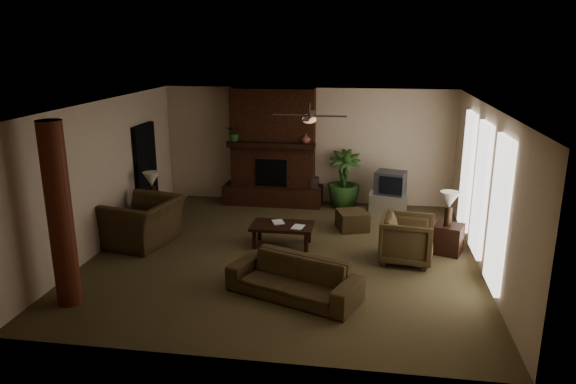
% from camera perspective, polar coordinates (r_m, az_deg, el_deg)
% --- Properties ---
extents(room_shell, '(7.00, 7.00, 7.00)m').
position_cam_1_polar(room_shell, '(9.64, -0.36, 1.07)').
color(room_shell, brown).
rests_on(room_shell, ground).
extents(fireplace, '(2.40, 0.70, 2.80)m').
position_cam_1_polar(fireplace, '(12.92, -1.62, 3.76)').
color(fireplace, '#482113').
rests_on(fireplace, ground).
extents(windows, '(0.08, 3.65, 2.35)m').
position_cam_1_polar(windows, '(9.94, 19.89, 0.26)').
color(windows, white).
rests_on(windows, ground).
extents(log_column, '(0.36, 0.36, 2.80)m').
position_cam_1_polar(log_column, '(8.48, -23.20, -2.33)').
color(log_column, maroon).
rests_on(log_column, ground).
extents(doorway, '(0.10, 1.00, 2.10)m').
position_cam_1_polar(doorway, '(12.38, -14.94, 2.18)').
color(doorway, black).
rests_on(doorway, ground).
extents(ceiling_fan, '(1.35, 1.35, 0.37)m').
position_cam_1_polar(ceiling_fan, '(9.66, 2.28, 7.92)').
color(ceiling_fan, '#322216').
rests_on(ceiling_fan, ceiling).
extents(sofa, '(2.15, 1.33, 0.81)m').
position_cam_1_polar(sofa, '(8.36, 0.66, -8.55)').
color(sofa, '#45341D').
rests_on(sofa, ground).
extents(armchair_left, '(1.16, 1.53, 1.20)m').
position_cam_1_polar(armchair_left, '(10.78, -15.28, -2.32)').
color(armchair_left, '#45341D').
rests_on(armchair_left, ground).
extents(armchair_right, '(0.96, 1.00, 0.93)m').
position_cam_1_polar(armchair_right, '(9.83, 12.64, -4.75)').
color(armchair_right, '#45341D').
rests_on(armchair_right, ground).
extents(coffee_table, '(1.20, 0.70, 0.43)m').
position_cam_1_polar(coffee_table, '(10.37, -0.63, -3.80)').
color(coffee_table, black).
rests_on(coffee_table, ground).
extents(ottoman, '(0.76, 0.76, 0.40)m').
position_cam_1_polar(ottoman, '(11.38, 6.90, -3.03)').
color(ottoman, '#45341D').
rests_on(ottoman, ground).
extents(tv_stand, '(0.88, 0.54, 0.50)m').
position_cam_1_polar(tv_stand, '(12.46, 10.62, -1.27)').
color(tv_stand, silver).
rests_on(tv_stand, ground).
extents(tv, '(0.76, 0.68, 0.52)m').
position_cam_1_polar(tv, '(12.31, 10.90, 0.98)').
color(tv, '#343437').
rests_on(tv, tv_stand).
extents(floor_vase, '(0.34, 0.34, 0.77)m').
position_cam_1_polar(floor_vase, '(12.89, 2.55, 0.41)').
color(floor_vase, '#31201B').
rests_on(floor_vase, ground).
extents(floor_plant, '(0.95, 1.47, 0.77)m').
position_cam_1_polar(floor_plant, '(12.83, 5.96, 0.05)').
color(floor_plant, '#2C5220').
rests_on(floor_plant, ground).
extents(side_table_left, '(0.64, 0.64, 0.55)m').
position_cam_1_polar(side_table_left, '(11.81, -14.07, -2.31)').
color(side_table_left, black).
rests_on(side_table_left, ground).
extents(lamp_left, '(0.40, 0.40, 0.65)m').
position_cam_1_polar(lamp_left, '(11.64, -14.38, 1.12)').
color(lamp_left, '#322216').
rests_on(lamp_left, side_table_left).
extents(side_table_right, '(0.64, 0.64, 0.55)m').
position_cam_1_polar(side_table_right, '(10.50, 16.74, -4.82)').
color(side_table_right, black).
rests_on(side_table_right, ground).
extents(lamp_right, '(0.45, 0.45, 0.65)m').
position_cam_1_polar(lamp_right, '(10.25, 16.87, -1.05)').
color(lamp_right, '#322216').
rests_on(lamp_right, side_table_right).
extents(mantel_plant, '(0.48, 0.51, 0.33)m').
position_cam_1_polar(mantel_plant, '(12.80, -5.71, 6.16)').
color(mantel_plant, '#2C5220').
rests_on(mantel_plant, fireplace).
extents(mantel_vase, '(0.25, 0.26, 0.22)m').
position_cam_1_polar(mantel_vase, '(12.48, 1.91, 5.73)').
color(mantel_vase, brown).
rests_on(mantel_vase, fireplace).
extents(book_a, '(0.21, 0.11, 0.29)m').
position_cam_1_polar(book_a, '(10.37, -1.66, -2.62)').
color(book_a, '#999999').
rests_on(book_a, coffee_table).
extents(book_b, '(0.21, 0.06, 0.29)m').
position_cam_1_polar(book_b, '(10.17, 0.50, -3.00)').
color(book_b, '#999999').
rests_on(book_b, coffee_table).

